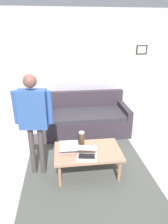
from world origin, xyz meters
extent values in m
plane|color=#ADA1A2|center=(0.00, 0.00, 0.00)|extent=(7.68, 7.68, 0.00)
cube|color=#484B45|center=(0.05, 0.08, 0.00)|extent=(2.07, 2.19, 0.01)
cube|color=#BAB4BB|center=(0.00, -2.20, 1.35)|extent=(7.04, 0.10, 2.70)
cube|color=black|center=(-1.57, -2.15, 1.79)|extent=(0.28, 0.02, 0.21)
cube|color=silver|center=(-1.57, -2.14, 1.79)|extent=(0.21, 0.00, 0.16)
cube|color=#342A34|center=(-0.15, -1.46, 0.21)|extent=(1.84, 0.94, 0.42)
cube|color=#312E34|center=(-0.15, -1.44, 0.46)|extent=(1.60, 0.86, 0.08)
cube|color=#342A34|center=(-0.15, -1.86, 0.65)|extent=(1.84, 0.14, 0.46)
cube|color=#342A34|center=(-1.01, -1.46, 0.52)|extent=(0.12, 0.94, 0.20)
cube|color=#342A34|center=(0.71, -1.46, 0.52)|extent=(0.12, 0.94, 0.20)
cube|color=#A8795E|center=(0.05, -0.02, 0.41)|extent=(1.06, 0.67, 0.04)
cylinder|color=#AA7353|center=(-0.41, 0.25, 0.19)|extent=(0.05, 0.05, 0.39)
cylinder|color=#AC7656|center=(0.51, 0.25, 0.19)|extent=(0.05, 0.05, 0.39)
cylinder|color=tan|center=(-0.41, -0.28, 0.19)|extent=(0.05, 0.05, 0.39)
cylinder|color=#A1815F|center=(0.51, -0.28, 0.19)|extent=(0.05, 0.05, 0.39)
cube|color=silver|center=(0.09, 0.18, 0.43)|extent=(0.33, 0.28, 0.01)
cube|color=black|center=(0.09, 0.16, 0.44)|extent=(0.27, 0.18, 0.00)
cube|color=silver|center=(0.08, 0.09, 0.55)|extent=(0.33, 0.26, 0.05)
cube|color=silver|center=(0.08, 0.09, 0.55)|extent=(0.30, 0.23, 0.05)
cube|color=silver|center=(0.35, -0.08, 0.43)|extent=(0.30, 0.24, 0.01)
cube|color=black|center=(0.35, -0.06, 0.44)|extent=(0.25, 0.14, 0.00)
cube|color=silver|center=(0.35, 0.00, 0.55)|extent=(0.30, 0.22, 0.07)
cube|color=#2C2731|center=(0.35, 0.00, 0.55)|extent=(0.27, 0.20, 0.06)
cylinder|color=#4C3323|center=(0.13, -0.17, 0.55)|extent=(0.09, 0.09, 0.24)
cylinder|color=#B7B7BC|center=(0.13, -0.17, 0.67)|extent=(0.09, 0.09, 0.02)
sphere|color=#B2B2B7|center=(0.13, -0.17, 0.70)|extent=(0.03, 0.03, 0.03)
cube|color=black|center=(0.19, -0.17, 0.56)|extent=(0.01, 0.01, 0.17)
cylinder|color=#433B39|center=(0.93, -0.12, 0.42)|extent=(0.08, 0.08, 0.84)
cylinder|color=#433B39|center=(0.78, -0.11, 0.42)|extent=(0.08, 0.08, 0.84)
cube|color=#2F528E|center=(0.86, -0.12, 1.14)|extent=(0.44, 0.23, 0.59)
cylinder|color=#2F528E|center=(1.11, -0.15, 1.17)|extent=(0.09, 0.09, 0.51)
cylinder|color=#2F528E|center=(0.61, -0.09, 1.17)|extent=(0.09, 0.09, 0.51)
sphere|color=brown|center=(0.86, -0.12, 1.56)|extent=(0.19, 0.19, 0.19)
camera|label=1|loc=(0.44, 2.66, 2.21)|focal=31.67mm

